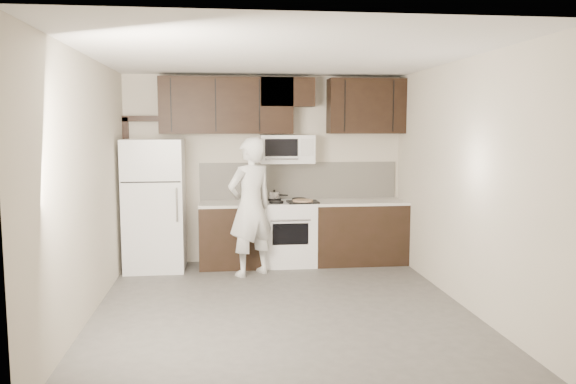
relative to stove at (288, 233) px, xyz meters
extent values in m
plane|color=#504D4B|center=(-0.30, -1.94, -0.46)|extent=(4.50, 4.50, 0.00)
plane|color=beige|center=(-0.30, 0.31, 0.89)|extent=(4.00, 0.00, 4.00)
plane|color=white|center=(-0.30, -1.94, 2.24)|extent=(4.50, 4.50, 0.00)
cube|color=black|center=(-0.81, 0.00, -0.03)|extent=(0.87, 0.62, 0.87)
cube|color=black|center=(1.04, 0.00, -0.03)|extent=(1.32, 0.62, 0.87)
cube|color=silver|center=(-0.81, 0.00, 0.43)|extent=(0.87, 0.64, 0.04)
cube|color=silver|center=(1.04, 0.00, 0.43)|extent=(1.32, 0.64, 0.04)
cube|color=white|center=(0.00, 0.00, -0.02)|extent=(0.76, 0.62, 0.89)
cube|color=white|center=(0.00, 0.00, 0.44)|extent=(0.76, 0.62, 0.02)
cube|color=black|center=(0.00, -0.30, 0.04)|extent=(0.50, 0.01, 0.30)
cylinder|color=silver|center=(0.00, -0.34, 0.24)|extent=(0.55, 0.02, 0.02)
cylinder|color=black|center=(-0.18, -0.15, 0.46)|extent=(0.20, 0.20, 0.03)
cylinder|color=black|center=(0.18, -0.15, 0.46)|extent=(0.20, 0.20, 0.03)
cylinder|color=black|center=(-0.18, 0.15, 0.46)|extent=(0.20, 0.20, 0.03)
cylinder|color=black|center=(0.18, 0.15, 0.46)|extent=(0.20, 0.20, 0.03)
cube|color=beige|center=(0.20, 0.30, 0.72)|extent=(2.90, 0.02, 0.54)
cube|color=black|center=(-0.85, 0.14, 1.80)|extent=(1.85, 0.35, 0.78)
cube|color=black|center=(1.15, 0.14, 1.80)|extent=(1.10, 0.35, 0.78)
cube|color=black|center=(0.00, 0.14, 1.99)|extent=(0.76, 0.35, 0.40)
cube|color=white|center=(0.00, 0.12, 1.19)|extent=(0.76, 0.38, 0.40)
cube|color=black|center=(-0.10, -0.07, 1.22)|extent=(0.46, 0.01, 0.24)
cube|color=silver|center=(0.26, -0.07, 1.22)|extent=(0.18, 0.01, 0.24)
cylinder|color=silver|center=(-0.10, -0.10, 1.06)|extent=(0.46, 0.02, 0.02)
cube|color=white|center=(-1.85, -0.05, 0.44)|extent=(0.80, 0.72, 1.80)
cube|color=black|center=(-1.85, -0.41, 0.79)|extent=(0.77, 0.01, 0.02)
cylinder|color=silver|center=(-1.52, -0.44, 0.49)|extent=(0.03, 0.03, 0.45)
cube|color=black|center=(-2.26, 0.27, 0.59)|extent=(0.08, 0.08, 2.10)
cube|color=black|center=(-2.05, 0.27, 1.62)|extent=(0.50, 0.08, 0.08)
cylinder|color=silver|center=(-0.18, 0.15, 0.51)|extent=(0.16, 0.16, 0.13)
sphere|color=black|center=(-0.18, 0.15, 0.59)|extent=(0.03, 0.03, 0.03)
cylinder|color=black|center=(-0.06, 0.10, 0.53)|extent=(0.15, 0.08, 0.02)
cube|color=black|center=(0.19, -0.15, 0.46)|extent=(0.44, 0.33, 0.02)
cylinder|color=tan|center=(0.19, -0.15, 0.48)|extent=(0.30, 0.30, 0.02)
imported|color=silver|center=(-0.56, -0.51, 0.46)|extent=(0.80, 0.72, 1.83)
camera|label=1|loc=(-0.92, -7.84, 1.50)|focal=35.00mm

